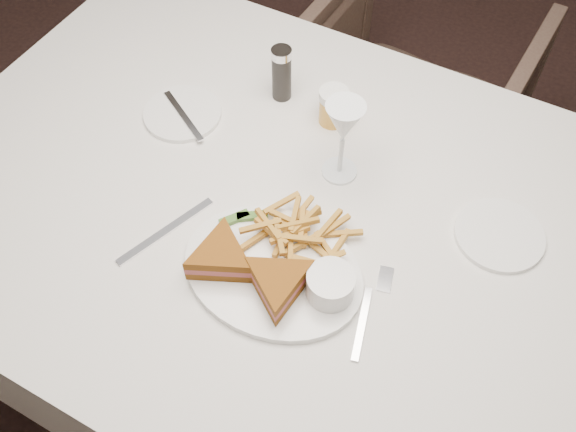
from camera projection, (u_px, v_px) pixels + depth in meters
The scene contains 4 objects.
ground at pixel (327, 333), 1.85m from camera, with size 5.00×5.00×0.00m, color black.
table at pixel (296, 307), 1.48m from camera, with size 1.49×1.00×0.75m, color silver.
chair_far at pixel (407, 96), 1.96m from camera, with size 0.64×0.60×0.66m, color #4B382E.
table_setting at pixel (293, 221), 1.12m from camera, with size 0.83×0.62×0.18m.
Camera 1 is at (0.21, -0.78, 1.70)m, focal length 40.00 mm.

